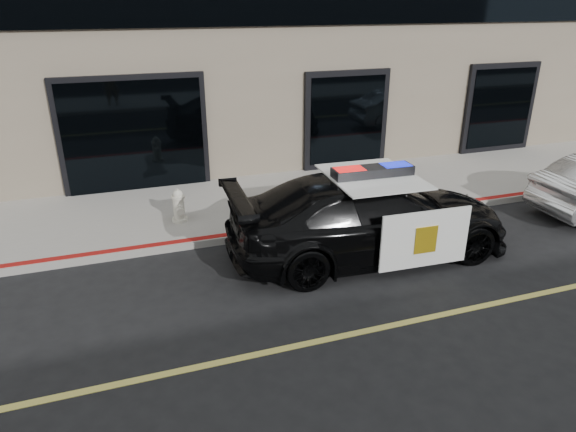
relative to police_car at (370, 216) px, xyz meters
name	(u,v)px	position (x,y,z in m)	size (l,w,h in m)	color
ground	(255,355)	(-2.82, -2.21, -0.77)	(120.00, 120.00, 0.00)	black
sidewalk_n	(193,210)	(-2.82, 3.04, -0.70)	(60.00, 3.50, 0.15)	gray
police_car	(370,216)	(0.00, 0.00, 0.00)	(2.65, 5.45, 1.73)	black
fire_hydrant	(179,206)	(-3.18, 2.35, -0.29)	(0.32, 0.45, 0.71)	beige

